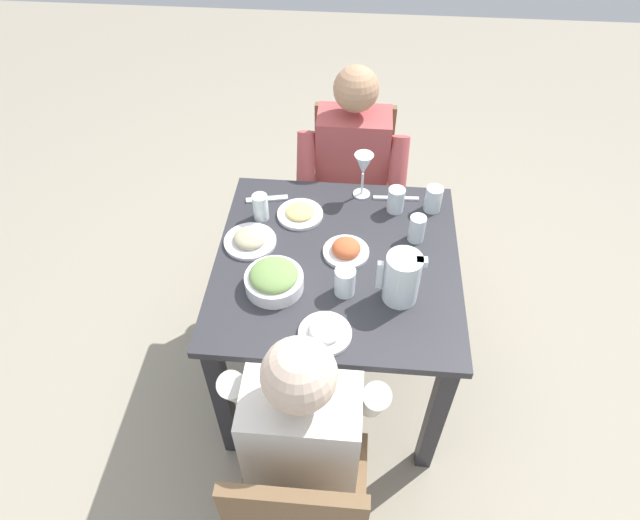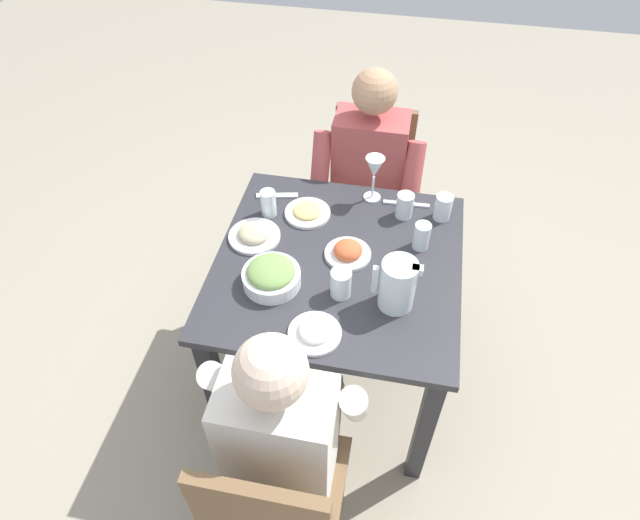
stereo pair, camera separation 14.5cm
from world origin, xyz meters
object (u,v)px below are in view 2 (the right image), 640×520
Objects in this scene: plate_beans at (254,234)px; water_glass_far_left at (268,203)px; plate_yoghurt at (315,332)px; dining_table at (337,284)px; diner_far at (287,422)px; water_pitcher at (397,284)px; plate_rice_curry at (348,252)px; chair_near at (369,185)px; water_glass_near_left at (443,207)px; salad_bowl at (271,275)px; water_glass_center at (405,205)px; chair_far at (274,506)px; water_glass_far_right at (341,283)px; diner_near at (365,188)px; water_glass_near_right at (422,236)px; plate_fries at (308,212)px; wine_glass at (374,170)px.

water_glass_far_left reaches higher than plate_beans.
plate_yoghurt is 1.59× the size of water_glass_far_left.
diner_far reaches higher than dining_table.
dining_table is 0.35m from water_pitcher.
diner_far is at bearing 82.17° from plate_rice_curry.
plate_yoghurt is (0.05, 1.13, 0.29)m from chair_near.
plate_beans is 0.73m from water_glass_near_left.
water_glass_center is at bearing -133.41° from salad_bowl.
dining_table is 1.04× the size of chair_near.
chair_far is 0.72m from water_glass_far_right.
diner_near reaches higher than water_glass_near_right.
dining_table is at bearing -144.35° from salad_bowl.
water_glass_far_right is (-0.01, 0.94, 0.32)m from chair_near.
water_glass_near_left reaches higher than plate_rice_curry.
plate_rice_curry reaches higher than plate_yoghurt.
water_pitcher is 1.74× the size of water_glass_far_left.
dining_table is 4.37× the size of salad_bowl.
water_glass_near_left reaches higher than dining_table.
salad_bowl is at bearing 46.59° from water_glass_center.
chair_far is 0.54m from plate_yoghurt.
water_glass_near_right is at bearing -122.96° from plate_yoghurt.
plate_yoghurt is 0.20m from water_glass_far_right.
chair_far is 0.94m from plate_beans.
water_glass_center is (-0.18, 0.29, 0.18)m from diner_near.
water_glass_center is at bearing -106.83° from diner_far.
water_pitcher reaches higher than water_glass_far_left.
water_glass_far_right reaches higher than plate_rice_curry.
diner_near is 11.21× the size of water_glass_center.
water_glass_near_right is (-0.29, -0.13, 0.18)m from dining_table.
salad_bowl is at bearing 29.71° from water_glass_near_right.
chair_far reaches higher than plate_yoghurt.
diner_far is at bearing 97.34° from plate_fries.
plate_yoghurt is (0.02, 0.34, 0.15)m from dining_table.
chair_far is 0.73m from salad_bowl.
dining_table is 5.21× the size of plate_rice_curry.
water_glass_near_right reaches higher than plate_rice_curry.
water_glass_near_left is at bearing -110.56° from chair_far.
diner_far reaches higher than plate_yoghurt.
plate_rice_curry is 0.32m from water_glass_center.
water_glass_far_right is at bearing 85.49° from wine_glass.
plate_rice_curry is 0.95× the size of plate_fries.
dining_table is at bearing -35.18° from water_pitcher.
plate_rice_curry is at bearing -97.36° from plate_yoghurt.
chair_near is 4.92× the size of plate_yoghurt.
plate_fries is at bearing -97.21° from salad_bowl.
chair_near is at bearing -116.10° from plate_beans.
water_pitcher is 1.81× the size of water_glass_near_left.
wine_glass is at bearing -118.35° from salad_bowl.
dining_table is at bearing -93.06° from plate_yoghurt.
salad_bowl is 1.04× the size of wine_glass.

